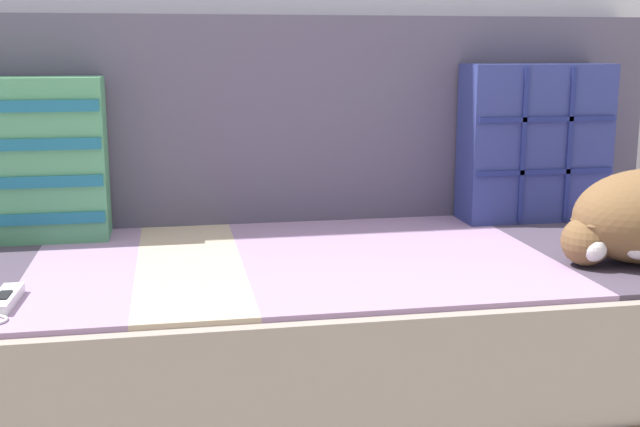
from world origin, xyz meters
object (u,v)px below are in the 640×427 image
(couch, at_px, (290,339))
(game_remote_far, at_px, (4,301))
(throw_pillow_quilted, at_px, (534,143))
(throw_pillow_striped, at_px, (1,160))

(couch, bearing_deg, game_remote_far, -153.22)
(couch, bearing_deg, throw_pillow_quilted, 19.35)
(throw_pillow_quilted, relative_size, throw_pillow_striped, 0.85)
(throw_pillow_quilted, height_order, throw_pillow_striped, throw_pillow_quilted)
(couch, xyz_separation_m, throw_pillow_quilted, (0.67, 0.23, 0.39))
(throw_pillow_quilted, bearing_deg, throw_pillow_striped, -179.98)
(couch, height_order, throw_pillow_striped, throw_pillow_striped)
(couch, xyz_separation_m, throw_pillow_striped, (-0.62, 0.23, 0.38))
(throw_pillow_quilted, xyz_separation_m, game_remote_far, (-1.20, -0.50, -0.19))
(couch, distance_m, game_remote_far, 0.63)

